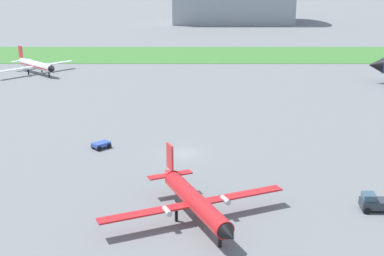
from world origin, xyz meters
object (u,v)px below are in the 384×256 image
Objects in this scene: airplane_taxiing_turboprop at (34,65)px; pushback_tug_near_gate at (374,202)px; baggage_cart_midfield at (99,145)px; airplane_foreground_turboprop at (193,201)px.

pushback_tug_near_gate is at bearing -7.43° from airplane_taxiing_turboprop.
pushback_tug_near_gate reaches higher than baggage_cart_midfield.
pushback_tug_near_gate is at bearing -74.25° from baggage_cart_midfield.
airplane_taxiing_turboprop is 91.73m from pushback_tug_near_gate.
airplane_taxiing_turboprop is 0.78× the size of airplane_foreground_turboprop.
airplane_foreground_turboprop reaches higher than pushback_tug_near_gate.
pushback_tug_near_gate is 1.25× the size of baggage_cart_midfield.
airplane_taxiing_turboprop is 5.05× the size of baggage_cart_midfield.
pushback_tug_near_gate is 38.21m from baggage_cart_midfield.
airplane_foreground_turboprop reaches higher than airplane_taxiing_turboprop.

